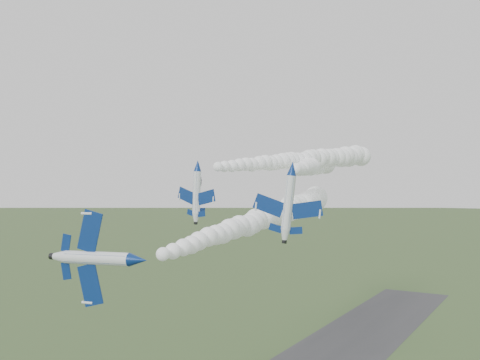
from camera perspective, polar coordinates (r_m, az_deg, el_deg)
name	(u,v)px	position (r m, az deg, el deg)	size (l,w,h in m)	color
jet_lead	(138,260)	(64.80, -10.83, -8.40)	(3.98, 13.97, 11.57)	silver
smoke_trail_jet_lead	(264,218)	(100.82, 2.62, -4.05)	(5.79, 75.20, 5.79)	white
jet_pair_left	(197,166)	(95.16, -4.59, 1.55)	(9.70, 11.38, 2.84)	silver
smoke_trail_jet_pair_left	(301,160)	(118.81, 6.48, 2.11)	(5.01, 57.32, 5.01)	white
jet_pair_right	(292,168)	(85.11, 5.58, 1.26)	(10.99, 12.74, 3.29)	silver
smoke_trail_jet_pair_right	(314,166)	(123.45, 7.91, 1.48)	(5.10, 70.44, 5.10)	white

